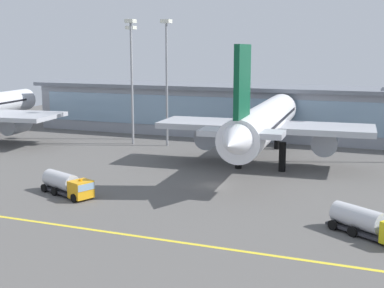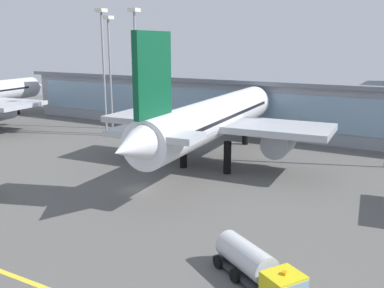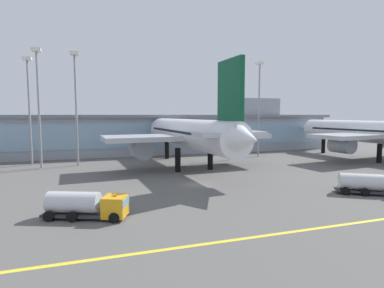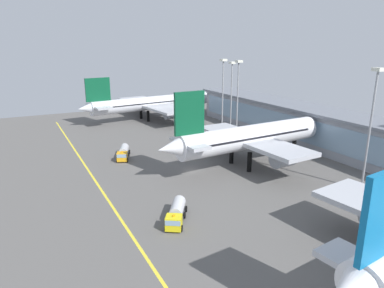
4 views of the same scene
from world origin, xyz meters
TOP-DOWN VIEW (x-y plane):
  - ground_plane at (0.00, 0.00)m, footprint 180.00×180.00m
  - taxiway_centreline_stripe at (0.00, -22.00)m, footprint 144.00×0.50m
  - terminal_building at (1.98, 42.59)m, footprint 116.31×14.00m
  - airliner_near_right at (3.41, 14.79)m, footprint 35.14×50.00m
  - airliner_far_right at (50.78, 11.35)m, footprint 36.61×51.13m
  - fuel_tanker_truck at (-16.50, -11.69)m, footprint 9.29×5.73m
  - baggage_tug_near at (21.47, -13.72)m, footprint 8.93×6.93m
  - apron_light_mast_west at (-28.65, 30.12)m, footprint 1.80×1.80m
  - apron_light_mast_centre at (-26.04, 25.03)m, footprint 1.80×1.80m
  - apron_light_mast_east at (-18.80, 25.91)m, footprint 1.80×1.80m
  - apron_light_mast_far_east at (26.68, 26.56)m, footprint 1.80×1.80m

SIDE VIEW (x-z plane):
  - ground_plane at x=0.00m, z-range 0.00..0.00m
  - taxiway_centreline_stripe at x=0.00m, z-range 0.00..0.01m
  - fuel_tanker_truck at x=-16.50m, z-range 0.06..2.96m
  - baggage_tug_near at x=21.47m, z-range 0.06..2.96m
  - terminal_building at x=1.98m, z-range -2.08..14.29m
  - airliner_far_right at x=50.78m, z-range -2.49..16.09m
  - airliner_near_right at x=3.41m, z-range -2.62..17.03m
  - apron_light_mast_west at x=-28.65m, z-range 3.65..27.37m
  - apron_light_mast_east at x=-18.80m, z-range 3.70..28.32m
  - apron_light_mast_centre at x=-26.04m, z-range 3.70..28.45m
  - apron_light_mast_far_east at x=26.68m, z-range 3.72..28.72m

